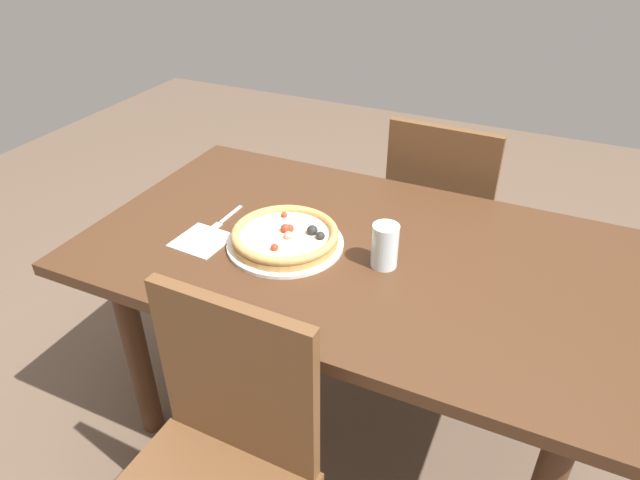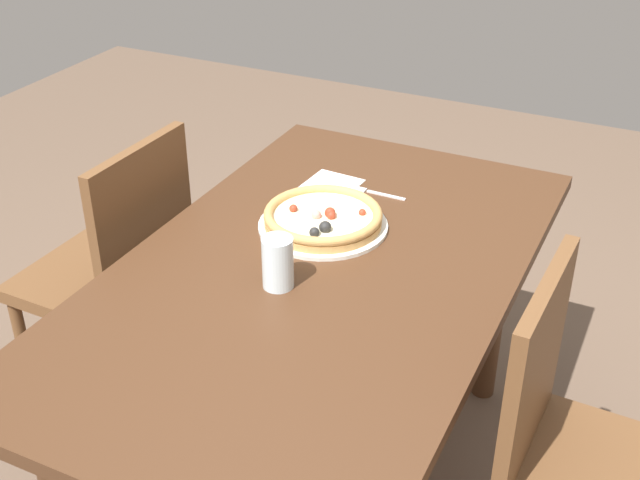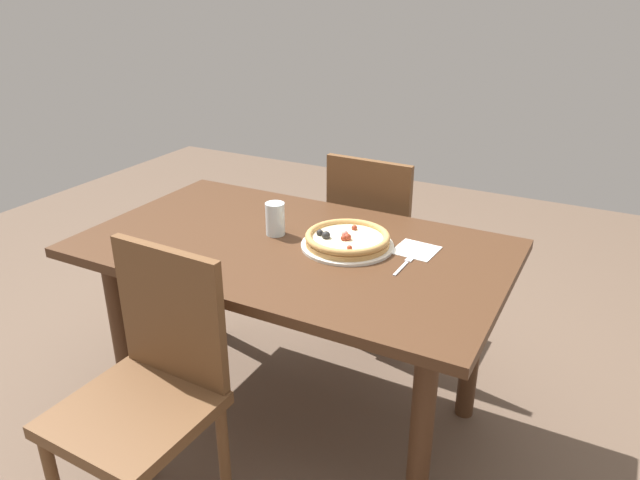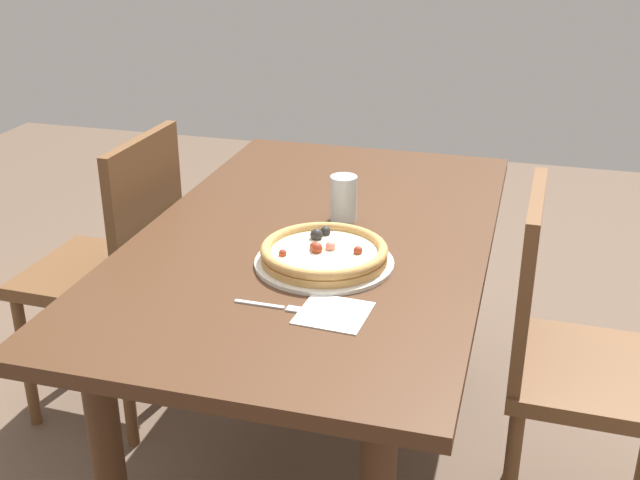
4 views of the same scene
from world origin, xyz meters
name	(u,v)px [view 2 (image 2 of 4)]	position (x,y,z in m)	size (l,w,h in m)	color
dining_table	(317,305)	(0.00, 0.00, 0.62)	(1.49, 0.87, 0.72)	#472B19
chair_near	(580,460)	(-0.10, -0.65, 0.50)	(0.41, 0.41, 0.90)	brown
chair_far	(117,272)	(0.06, 0.65, 0.50)	(0.41, 0.41, 0.90)	brown
plate	(323,226)	(0.18, 0.07, 0.73)	(0.32, 0.32, 0.01)	silver
pizza	(323,217)	(0.18, 0.07, 0.75)	(0.30, 0.30, 0.05)	tan
fork	(372,192)	(0.41, 0.03, 0.73)	(0.02, 0.17, 0.00)	silver
drinking_glass	(278,263)	(-0.10, 0.05, 0.78)	(0.07, 0.07, 0.12)	silver
napkin	(331,185)	(0.40, 0.15, 0.72)	(0.14, 0.14, 0.00)	white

